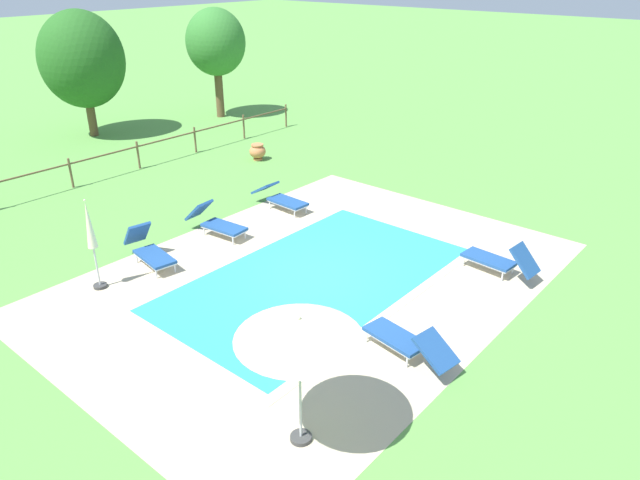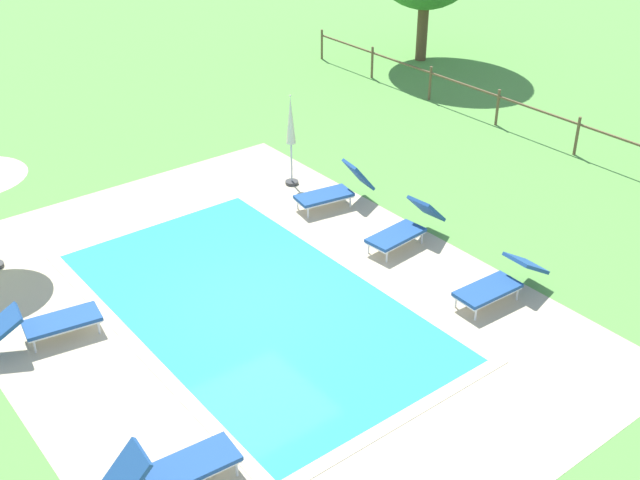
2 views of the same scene
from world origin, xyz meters
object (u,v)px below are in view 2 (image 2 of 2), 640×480
(sun_lounger_north_mid, at_px, (44,323))
(patio_umbrella_closed_row_west, at_px, (291,129))
(sun_lounger_north_near_steps, at_px, (499,282))
(sun_lounger_south_near_corner, at_px, (405,228))
(sun_lounger_north_end, at_px, (173,469))
(sun_lounger_north_far, at_px, (334,190))

(sun_lounger_north_mid, height_order, patio_umbrella_closed_row_west, patio_umbrella_closed_row_west)
(sun_lounger_north_near_steps, height_order, sun_lounger_south_near_corner, sun_lounger_south_near_corner)
(sun_lounger_north_near_steps, bearing_deg, sun_lounger_north_mid, -118.99)
(sun_lounger_north_end, bearing_deg, sun_lounger_north_far, 126.69)
(sun_lounger_north_mid, bearing_deg, sun_lounger_north_end, 1.31)
(sun_lounger_north_mid, height_order, sun_lounger_north_far, sun_lounger_north_far)
(sun_lounger_north_far, xyz_separation_m, sun_lounger_south_near_corner, (2.30, 0.05, -0.01))
(sun_lounger_north_far, height_order, sun_lounger_north_end, sun_lounger_north_far)
(sun_lounger_north_mid, bearing_deg, patio_umbrella_closed_row_west, 108.88)
(sun_lounger_north_mid, xyz_separation_m, sun_lounger_north_end, (4.38, 0.10, 0.03))
(sun_lounger_north_far, relative_size, sun_lounger_south_near_corner, 0.97)
(sun_lounger_north_near_steps, distance_m, patio_umbrella_closed_row_west, 6.52)
(patio_umbrella_closed_row_west, bearing_deg, sun_lounger_south_near_corner, 2.24)
(sun_lounger_north_mid, relative_size, sun_lounger_south_near_corner, 1.06)
(sun_lounger_north_far, bearing_deg, sun_lounger_north_mid, -82.80)
(sun_lounger_north_end, bearing_deg, sun_lounger_north_near_steps, 93.08)
(patio_umbrella_closed_row_west, bearing_deg, sun_lounger_north_near_steps, 0.98)
(sun_lounger_north_near_steps, distance_m, sun_lounger_north_mid, 8.25)
(sun_lounger_north_near_steps, relative_size, sun_lounger_south_near_corner, 1.04)
(sun_lounger_north_near_steps, height_order, patio_umbrella_closed_row_west, patio_umbrella_closed_row_west)
(sun_lounger_north_far, xyz_separation_m, patio_umbrella_closed_row_west, (-1.52, -0.10, 1.05))
(sun_lounger_north_mid, distance_m, sun_lounger_north_end, 4.38)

